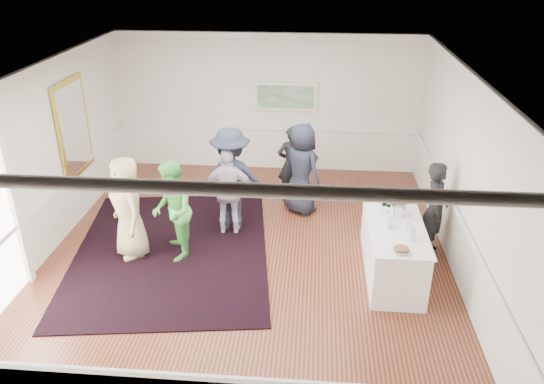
# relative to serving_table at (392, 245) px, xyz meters

# --- Properties ---
(floor) EXTENTS (8.00, 8.00, 0.00)m
(floor) POSITION_rel_serving_table_xyz_m (-2.44, 0.29, -0.47)
(floor) COLOR brown
(floor) RESTS_ON ground
(ceiling) EXTENTS (7.00, 8.00, 0.02)m
(ceiling) POSITION_rel_serving_table_xyz_m (-2.44, 0.29, 2.73)
(ceiling) COLOR white
(ceiling) RESTS_ON wall_back
(wall_left) EXTENTS (0.02, 8.00, 3.20)m
(wall_left) POSITION_rel_serving_table_xyz_m (-5.94, 0.29, 1.13)
(wall_left) COLOR white
(wall_left) RESTS_ON floor
(wall_right) EXTENTS (0.02, 8.00, 3.20)m
(wall_right) POSITION_rel_serving_table_xyz_m (1.06, 0.29, 1.13)
(wall_right) COLOR white
(wall_right) RESTS_ON floor
(wall_back) EXTENTS (7.00, 0.02, 3.20)m
(wall_back) POSITION_rel_serving_table_xyz_m (-2.44, 4.29, 1.13)
(wall_back) COLOR white
(wall_back) RESTS_ON floor
(wall_front) EXTENTS (7.00, 0.02, 3.20)m
(wall_front) POSITION_rel_serving_table_xyz_m (-2.44, -3.71, 1.13)
(wall_front) COLOR white
(wall_front) RESTS_ON floor
(wainscoting) EXTENTS (7.00, 8.00, 1.00)m
(wainscoting) POSITION_rel_serving_table_xyz_m (-2.44, 0.29, 0.03)
(wainscoting) COLOR white
(wainscoting) RESTS_ON floor
(mirror) EXTENTS (0.05, 1.25, 1.85)m
(mirror) POSITION_rel_serving_table_xyz_m (-5.89, 1.59, 1.33)
(mirror) COLOR gold
(mirror) RESTS_ON wall_left
(landscape_painting) EXTENTS (1.44, 0.06, 0.66)m
(landscape_painting) POSITION_rel_serving_table_xyz_m (-2.04, 4.23, 1.31)
(landscape_painting) COLOR white
(landscape_painting) RESTS_ON wall_back
(area_rug) EXTENTS (3.90, 4.80, 0.02)m
(area_rug) POSITION_rel_serving_table_xyz_m (-3.81, 0.27, -0.46)
(area_rug) COLOR black
(area_rug) RESTS_ON floor
(serving_table) EXTENTS (0.88, 2.32, 0.94)m
(serving_table) POSITION_rel_serving_table_xyz_m (0.00, 0.00, 0.00)
(serving_table) COLOR white
(serving_table) RESTS_ON floor
(bartender) EXTENTS (0.55, 0.70, 1.70)m
(bartender) POSITION_rel_serving_table_xyz_m (0.76, 0.63, 0.38)
(bartender) COLOR black
(bartender) RESTS_ON floor
(guest_tan) EXTENTS (1.00, 1.06, 1.82)m
(guest_tan) POSITION_rel_serving_table_xyz_m (-4.45, 0.14, 0.44)
(guest_tan) COLOR tan
(guest_tan) RESTS_ON floor
(guest_green) EXTENTS (0.90, 1.02, 1.76)m
(guest_green) POSITION_rel_serving_table_xyz_m (-3.69, 0.13, 0.41)
(guest_green) COLOR #53BF4C
(guest_green) RESTS_ON floor
(guest_lilac) EXTENTS (1.01, 0.47, 1.68)m
(guest_lilac) POSITION_rel_serving_table_xyz_m (-2.87, 1.06, 0.37)
(guest_lilac) COLOR silver
(guest_lilac) RESTS_ON floor
(guest_dark_a) EXTENTS (1.41, 1.00, 1.99)m
(guest_dark_a) POSITION_rel_serving_table_xyz_m (-2.86, 1.26, 0.52)
(guest_dark_a) COLOR #202536
(guest_dark_a) RESTS_ON floor
(guest_dark_b) EXTENTS (0.67, 0.52, 1.63)m
(guest_dark_b) POSITION_rel_serving_table_xyz_m (-1.80, 2.54, 0.34)
(guest_dark_b) COLOR black
(guest_dark_b) RESTS_ON floor
(guest_navy) EXTENTS (1.06, 1.05, 1.85)m
(guest_navy) POSITION_rel_serving_table_xyz_m (-1.57, 2.05, 0.45)
(guest_navy) COLOR #202536
(guest_navy) RESTS_ON floor
(wine_bottles) EXTENTS (0.30, 0.26, 0.31)m
(wine_bottles) POSITION_rel_serving_table_xyz_m (-0.01, 0.51, 0.62)
(wine_bottles) COLOR black
(wine_bottles) RESTS_ON serving_table
(juice_pitchers) EXTENTS (0.43, 0.70, 0.24)m
(juice_pitchers) POSITION_rel_serving_table_xyz_m (-0.01, -0.31, 0.59)
(juice_pitchers) COLOR #7BC044
(juice_pitchers) RESTS_ON serving_table
(ice_bucket) EXTENTS (0.26, 0.26, 0.25)m
(ice_bucket) POSITION_rel_serving_table_xyz_m (0.05, 0.16, 0.58)
(ice_bucket) COLOR silver
(ice_bucket) RESTS_ON serving_table
(nut_bowl) EXTENTS (0.26, 0.26, 0.07)m
(nut_bowl) POSITION_rel_serving_table_xyz_m (-0.03, -0.97, 0.50)
(nut_bowl) COLOR white
(nut_bowl) RESTS_ON serving_table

